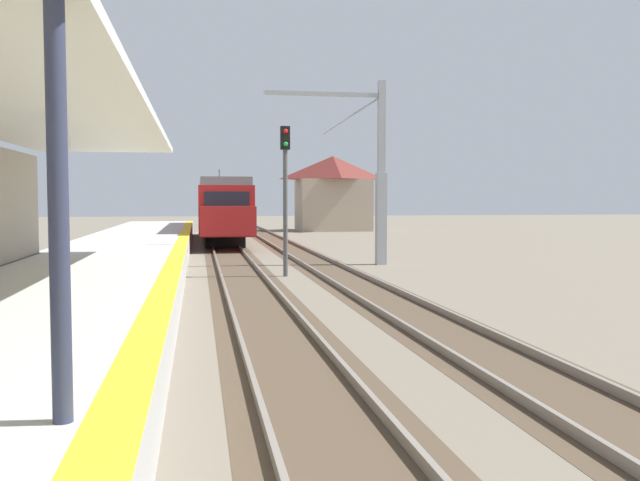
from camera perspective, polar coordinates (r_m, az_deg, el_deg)
station_platform at (r=18.45m, az=-19.07°, el=-3.73°), size 5.00×80.00×0.91m
track_pair_nearest_platform at (r=22.29m, az=-6.13°, el=-3.41°), size 2.34×120.00×0.16m
track_pair_middle at (r=22.77m, az=2.45°, el=-3.25°), size 2.34×120.00×0.16m
approaching_train at (r=44.69m, az=-8.09°, el=2.71°), size 2.93×19.60×4.76m
rail_signal_post at (r=24.13m, az=-2.87°, el=4.61°), size 0.32×0.34×5.20m
catenary_pylon_far_side at (r=28.53m, az=4.46°, el=5.23°), size 5.00×0.40×7.50m
distant_trackside_house at (r=59.80m, az=1.07°, el=4.02°), size 6.60×5.28×6.40m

